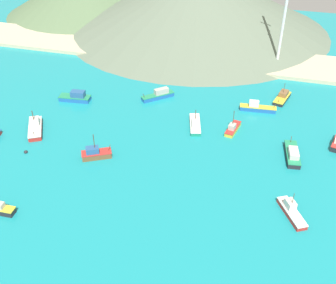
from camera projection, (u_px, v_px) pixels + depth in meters
The scene contains 15 objects.
ground at pixel (106, 207), 78.47m from camera, with size 260.00×280.00×0.50m.
fishing_boat_1 at pixel (76, 97), 112.42m from camera, with size 8.91×3.97×2.93m.
fishing_boat_2 at pixel (96, 153), 90.72m from camera, with size 7.08×5.43×6.20m.
fishing_boat_3 at pixel (257, 108), 107.93m from camera, with size 9.69×2.90×2.81m.
fishing_boat_4 at pixel (35, 127), 99.82m from camera, with size 7.45×9.96×5.43m.
fishing_boat_7 at pixel (195, 124), 101.21m from camera, with size 4.85×9.71×4.96m.
fishing_boat_9 at pixel (233, 128), 99.73m from camera, with size 3.27×7.22×5.90m.
fishing_boat_10 at pixel (159, 95), 113.61m from camera, with size 8.44×8.03×2.76m.
fishing_boat_11 at pixel (291, 211), 76.03m from camera, with size 5.96×8.34×4.96m.
fishing_boat_12 at pixel (282, 97), 112.90m from camera, with size 4.72×8.68×5.07m.
fishing_boat_13 at pixel (292, 154), 90.72m from camera, with size 3.97×9.71×2.68m.
buoy_0 at pixel (26, 152), 92.66m from camera, with size 0.87×0.87×0.87m.
beach_strip at pixel (194, 55), 138.31m from camera, with size 247.00×20.26×1.20m, color #C6B793.
hill_central at pixel (198, 0), 155.17m from camera, with size 102.14×102.14×22.72m.
radio_tower at pixel (286, 7), 120.11m from camera, with size 3.79×3.04×37.95m.
Camera 1 is at (27.11, -21.91, 54.79)m, focal length 43.35 mm.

